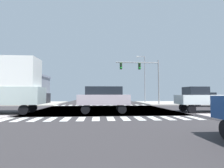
# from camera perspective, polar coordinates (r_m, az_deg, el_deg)

# --- Properties ---
(ground) EXTENTS (90.00, 90.00, 0.05)m
(ground) POSITION_cam_1_polar(r_m,az_deg,el_deg) (19.59, -2.58, -8.21)
(ground) COLOR #333032
(sidewalk_corner_ne) EXTENTS (12.00, 12.00, 0.14)m
(sidewalk_corner_ne) POSITION_cam_1_polar(r_m,az_deg,el_deg) (34.34, 19.17, -5.71)
(sidewalk_corner_ne) COLOR #B2ADA3
(sidewalk_corner_ne) RESTS_ON ground
(sidewalk_corner_nw) EXTENTS (12.00, 12.00, 0.14)m
(sidewalk_corner_nw) POSITION_cam_1_polar(r_m,az_deg,el_deg) (33.92, -25.83, -5.61)
(sidewalk_corner_nw) COLOR #B0AC9F
(sidewalk_corner_nw) RESTS_ON ground
(crosswalk_near) EXTENTS (13.50, 2.00, 0.01)m
(crosswalk_near) POSITION_cam_1_polar(r_m,az_deg,el_deg) (12.33, -2.80, -11.06)
(crosswalk_near) COLOR silver
(crosswalk_near) RESTS_ON ground
(crosswalk_far) EXTENTS (13.50, 2.00, 0.01)m
(crosswalk_far) POSITION_cam_1_polar(r_m,az_deg,el_deg) (26.86, -3.55, -6.78)
(crosswalk_far) COLOR silver
(crosswalk_far) RESTS_ON ground
(traffic_signal_mast) EXTENTS (6.68, 0.55, 6.85)m
(traffic_signal_mast) POSITION_cam_1_polar(r_m,az_deg,el_deg) (27.41, 9.71, 3.93)
(traffic_signal_mast) COLOR gray
(traffic_signal_mast) RESTS_ON ground
(street_lamp) EXTENTS (1.78, 0.32, 9.13)m
(street_lamp) POSITION_cam_1_polar(r_m,az_deg,el_deg) (35.34, 10.12, 2.85)
(street_lamp) COLOR gray
(street_lamp) RESTS_ON ground
(bank_building) EXTENTS (15.59, 7.78, 5.22)m
(bank_building) POSITION_cam_1_polar(r_m,az_deg,el_deg) (38.07, -30.89, -1.33)
(bank_building) COLOR gray
(bank_building) RESTS_ON ground
(box_truck_nearside_1) EXTENTS (7.20, 2.40, 4.85)m
(box_truck_nearside_1) POSITION_cam_1_polar(r_m,az_deg,el_deg) (18.08, -31.68, 0.05)
(box_truck_nearside_1) COLOR black
(box_truck_nearside_1) RESTS_ON ground
(sedan_farside_1) EXTENTS (4.30, 1.80, 1.88)m
(sedan_farside_1) POSITION_cam_1_polar(r_m,az_deg,el_deg) (27.09, 27.72, -4.04)
(sedan_farside_1) COLOR black
(sedan_farside_1) RESTS_ON ground
(suv_trailing_2) EXTENTS (4.60, 1.96, 2.34)m
(suv_trailing_2) POSITION_cam_1_polar(r_m,az_deg,el_deg) (16.02, -2.69, -4.25)
(suv_trailing_2) COLOR black
(suv_trailing_2) RESTS_ON ground
(pickup_outer_1) EXTENTS (5.10, 2.00, 2.35)m
(pickup_outer_1) POSITION_cam_1_polar(r_m,az_deg,el_deg) (18.72, 27.11, -4.07)
(pickup_outer_1) COLOR black
(pickup_outer_1) RESTS_ON ground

